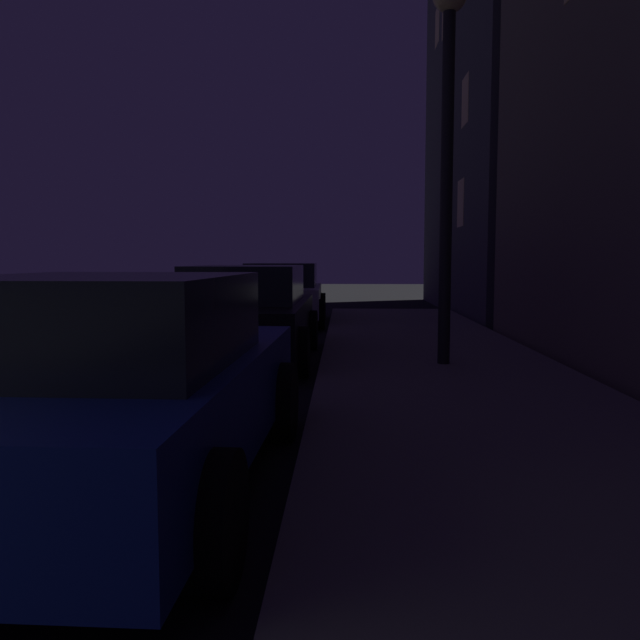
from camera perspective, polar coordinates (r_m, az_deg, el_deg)
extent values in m
cube|color=navy|center=(4.58, -16.88, -7.04)|extent=(1.92, 4.14, 0.64)
cube|color=#1E2328|center=(4.28, -18.17, -0.07)|extent=(1.65, 2.11, 0.56)
cylinder|color=black|center=(6.12, -20.66, -6.36)|extent=(0.24, 0.67, 0.66)
cylinder|color=black|center=(5.62, -3.32, -7.04)|extent=(0.24, 0.67, 0.66)
cylinder|color=black|center=(3.22, -9.16, -16.64)|extent=(0.24, 0.67, 0.66)
cube|color=black|center=(9.96, -6.40, -0.27)|extent=(1.79, 4.28, 0.64)
cube|color=#1E2328|center=(9.98, -6.38, 3.08)|extent=(1.58, 2.31, 0.56)
cylinder|color=black|center=(11.44, -9.89, -0.80)|extent=(0.22, 0.66, 0.66)
cylinder|color=black|center=(11.21, -0.81, -0.85)|extent=(0.22, 0.66, 0.66)
cylinder|color=black|center=(8.89, -13.43, -2.61)|extent=(0.22, 0.66, 0.66)
cylinder|color=black|center=(8.58, -1.71, -2.74)|extent=(0.22, 0.66, 0.66)
cube|color=#B7B7BF|center=(15.69, -3.27, 1.78)|extent=(1.89, 4.19, 0.64)
cube|color=#1E2328|center=(15.68, -3.27, 3.90)|extent=(1.63, 2.31, 0.56)
cylinder|color=black|center=(17.08, -5.99, 1.24)|extent=(0.23, 0.66, 0.66)
cylinder|color=black|center=(16.96, 0.11, 1.24)|extent=(0.23, 0.66, 0.66)
cylinder|color=black|center=(14.53, -7.20, 0.52)|extent=(0.23, 0.66, 0.66)
cylinder|color=black|center=(14.39, -0.02, 0.52)|extent=(0.23, 0.66, 0.66)
cylinder|color=black|center=(8.86, 10.87, 11.10)|extent=(0.16, 0.16, 4.58)
cube|color=#4C4C56|center=(21.58, 23.22, 20.60)|extent=(8.54, 11.06, 14.75)
cube|color=#F2D17F|center=(22.12, 10.76, 24.40)|extent=(0.06, 0.90, 1.20)
cube|color=#F2D17F|center=(17.57, 12.12, 9.84)|extent=(0.06, 0.90, 1.20)
cube|color=#F2D17F|center=(23.67, 10.16, 23.72)|extent=(0.06, 0.90, 1.20)
cube|color=#F2D17F|center=(17.59, 12.50, 18.02)|extent=(0.06, 0.90, 1.20)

